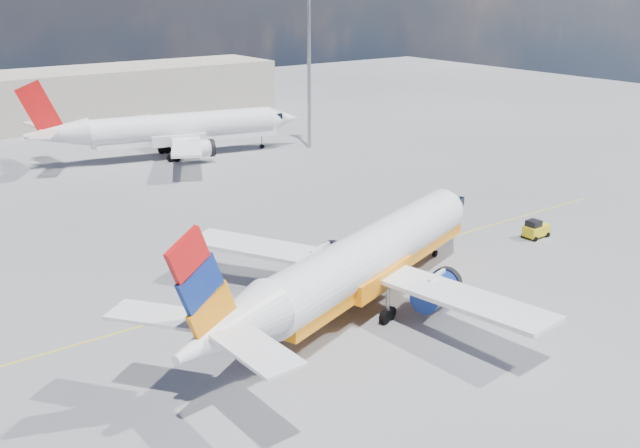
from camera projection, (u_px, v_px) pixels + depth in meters
ground at (325, 294)px, 50.23m from camera, size 240.00×240.00×0.00m
taxi_line at (301, 280)px, 52.51m from camera, size 70.00×0.15×0.01m
terminal_main at (58, 98)px, 108.88m from camera, size 70.00×14.00×8.00m
main_jet at (364, 260)px, 47.09m from camera, size 33.80×25.63×10.29m
second_jet at (175, 129)px, 88.32m from camera, size 34.53×26.61×10.42m
gse_tug at (536, 229)px, 60.99m from camera, size 2.32×1.47×1.63m
traffic_cone at (253, 346)px, 42.42m from camera, size 0.46×0.46×0.64m
floodlight_mast at (309, 44)px, 90.02m from camera, size 1.63×1.63×22.36m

